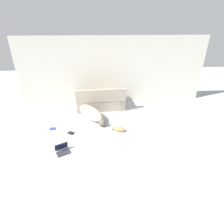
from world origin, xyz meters
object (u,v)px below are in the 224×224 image
couch (101,101)px  dog (91,113)px  book_blue (53,129)px  cat (118,129)px  laptop_open (62,149)px  book_black (71,133)px

couch → dog: couch is taller
couch → book_blue: 2.12m
cat → book_blue: cat is taller
dog → laptop_open: (-0.71, -1.68, -0.13)m
dog → cat: size_ratio=2.74×
dog → cat: (0.84, -0.83, -0.14)m
dog → laptop_open: size_ratio=3.45×
dog → cat: dog is taller
cat → laptop_open: size_ratio=1.26×
dog → laptop_open: bearing=-57.0°
dog → cat: 1.19m
couch → cat: 1.77m
laptop_open → book_black: (0.11, 0.82, -0.06)m
laptop_open → book_black: 0.83m
laptop_open → book_black: bearing=55.5°
dog → book_black: dog is taller
book_black → book_blue: 0.67m
couch → laptop_open: size_ratio=4.25×
cat → book_black: cat is taller
couch → dog: size_ratio=1.23×
laptop_open → book_blue: 1.21m
cat → laptop_open: bearing=52.8°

